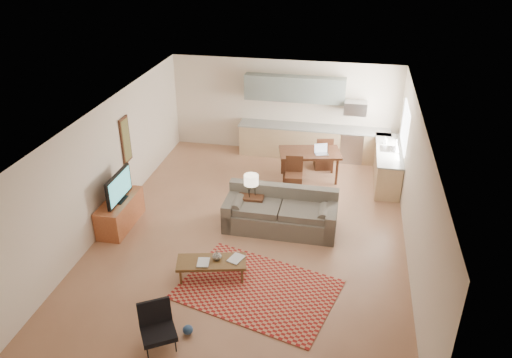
% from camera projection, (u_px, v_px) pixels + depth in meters
% --- Properties ---
extents(room, '(9.00, 9.00, 9.00)m').
position_uv_depth(room, '(253.00, 177.00, 10.36)').
color(room, '#986647').
rests_on(room, ground).
extents(kitchen_counter_back, '(4.26, 0.64, 0.92)m').
position_uv_depth(kitchen_counter_back, '(313.00, 142.00, 14.26)').
color(kitchen_counter_back, tan).
rests_on(kitchen_counter_back, ground).
extents(kitchen_counter_right, '(0.64, 2.26, 0.92)m').
position_uv_depth(kitchen_counter_right, '(387.00, 166.00, 12.89)').
color(kitchen_counter_right, tan).
rests_on(kitchen_counter_right, ground).
extents(kitchen_range, '(0.62, 0.62, 0.90)m').
position_uv_depth(kitchen_range, '(352.00, 145.00, 14.08)').
color(kitchen_range, '#A5A8AD').
rests_on(kitchen_range, ground).
extents(kitchen_microwave, '(0.62, 0.40, 0.35)m').
position_uv_depth(kitchen_microwave, '(355.00, 108.00, 13.59)').
color(kitchen_microwave, '#A5A8AD').
rests_on(kitchen_microwave, room).
extents(upper_cabinets, '(2.80, 0.34, 0.70)m').
position_uv_depth(upper_cabinets, '(295.00, 89.00, 13.81)').
color(upper_cabinets, slate).
rests_on(upper_cabinets, room).
extents(window_right, '(0.02, 1.40, 1.05)m').
position_uv_depth(window_right, '(405.00, 127.00, 12.33)').
color(window_right, white).
rests_on(window_right, room).
extents(wall_art_left, '(0.06, 0.42, 1.10)m').
position_uv_depth(wall_art_left, '(126.00, 140.00, 11.61)').
color(wall_art_left, olive).
rests_on(wall_art_left, room).
extents(triptych, '(1.70, 0.04, 0.50)m').
position_uv_depth(triptych, '(281.00, 93.00, 14.09)').
color(triptych, '#F4E0C4').
rests_on(triptych, room).
extents(rug, '(3.20, 2.60, 0.02)m').
position_uv_depth(rug, '(258.00, 289.00, 9.24)').
color(rug, maroon).
rests_on(rug, floor).
extents(sofa, '(2.56, 1.13, 0.89)m').
position_uv_depth(sofa, '(281.00, 211.00, 10.89)').
color(sofa, '#595348').
rests_on(sofa, floor).
extents(coffee_table, '(1.40, 0.81, 0.40)m').
position_uv_depth(coffee_table, '(212.00, 269.00, 9.47)').
color(coffee_table, '#53381B').
rests_on(coffee_table, floor).
extents(book_a, '(0.32, 0.37, 0.03)m').
position_uv_depth(book_a, '(197.00, 262.00, 9.32)').
color(book_a, maroon).
rests_on(book_a, coffee_table).
extents(book_b, '(0.44, 0.47, 0.02)m').
position_uv_depth(book_b, '(231.00, 257.00, 9.48)').
color(book_b, navy).
rests_on(book_b, coffee_table).
extents(vase, '(0.25, 0.25, 0.18)m').
position_uv_depth(vase, '(217.00, 255.00, 9.39)').
color(vase, black).
rests_on(vase, coffee_table).
extents(armchair, '(0.85, 0.85, 0.71)m').
position_uv_depth(armchair, '(158.00, 329.00, 7.88)').
color(armchair, black).
rests_on(armchair, floor).
extents(tv_credenza, '(0.55, 1.42, 0.65)m').
position_uv_depth(tv_credenza, '(120.00, 213.00, 11.06)').
color(tv_credenza, brown).
rests_on(tv_credenza, floor).
extents(tv, '(0.11, 1.09, 0.65)m').
position_uv_depth(tv, '(119.00, 187.00, 10.75)').
color(tv, black).
rests_on(tv, tv_credenza).
extents(console_table, '(0.57, 0.39, 0.66)m').
position_uv_depth(console_table, '(251.00, 208.00, 11.23)').
color(console_table, '#3B1F12').
rests_on(console_table, floor).
extents(table_lamp, '(0.33, 0.33, 0.53)m').
position_uv_depth(table_lamp, '(251.00, 185.00, 10.96)').
color(table_lamp, beige).
rests_on(table_lamp, console_table).
extents(dining_table, '(1.71, 1.21, 0.79)m').
position_uv_depth(dining_table, '(309.00, 165.00, 13.05)').
color(dining_table, '#3B1F12').
rests_on(dining_table, floor).
extents(dining_chair_near, '(0.47, 0.49, 0.90)m').
position_uv_depth(dining_chair_near, '(294.00, 175.00, 12.42)').
color(dining_chair_near, '#3B1F12').
rests_on(dining_chair_near, floor).
extents(dining_chair_far, '(0.54, 0.56, 0.94)m').
position_uv_depth(dining_chair_far, '(323.00, 152.00, 13.62)').
color(dining_chair_far, '#3B1F12').
rests_on(dining_chair_far, floor).
extents(laptop, '(0.39, 0.34, 0.25)m').
position_uv_depth(laptop, '(322.00, 150.00, 12.67)').
color(laptop, '#A5A8AD').
rests_on(laptop, dining_table).
extents(soap_bottle, '(0.13, 0.13, 0.19)m').
position_uv_depth(soap_bottle, '(385.00, 140.00, 12.96)').
color(soap_bottle, '#F4E0C4').
rests_on(soap_bottle, kitchen_counter_right).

